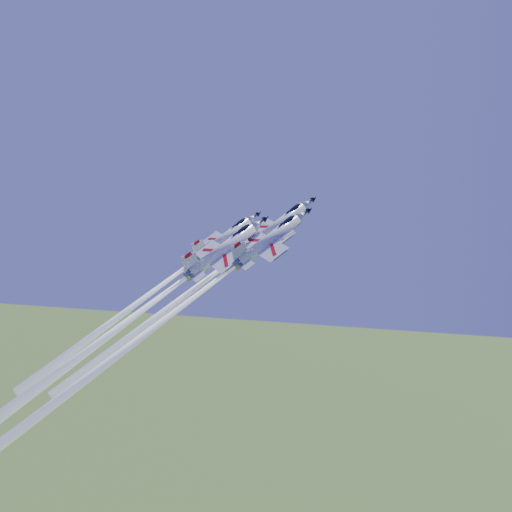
% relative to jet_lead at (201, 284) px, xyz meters
% --- Properties ---
extents(jet_lead, '(33.13, 31.74, 39.20)m').
position_rel_jet_lead_xyz_m(jet_lead, '(0.00, 0.00, 0.00)').
color(jet_lead, silver).
extents(jet_left, '(30.76, 29.47, 36.40)m').
position_rel_jet_lead_xyz_m(jet_left, '(-9.42, 0.29, -1.93)').
color(jet_left, silver).
extents(jet_right, '(38.60, 37.55, 47.10)m').
position_rel_jet_lead_xyz_m(jet_right, '(-2.94, -13.41, -4.37)').
color(jet_right, silver).
extents(jet_slot, '(32.88, 31.31, 38.42)m').
position_rel_jet_lead_xyz_m(jet_slot, '(-6.64, -10.26, -2.70)').
color(jet_slot, silver).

